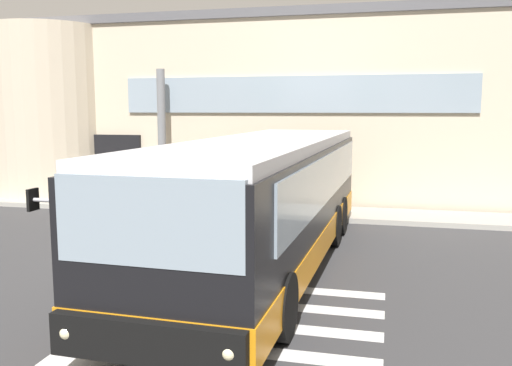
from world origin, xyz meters
The scene contains 8 objects.
ground_plane centered at (0.00, 0.00, -0.01)m, with size 80.00×90.00×0.02m, color #353538.
bay_paint_stripes centered at (2.00, -4.20, 0.00)m, with size 4.40×3.96×0.01m.
terminal_building centered at (-0.67, 11.55, 3.31)m, with size 19.55×13.80×6.63m.
boarding_curb centered at (0.00, 4.80, 0.07)m, with size 21.75×2.00×0.15m, color #9E9B93.
entry_support_column centered at (-3.40, 5.40, 2.41)m, with size 0.28×0.28×4.52m, color slate.
bus_main_foreground centered at (1.69, -1.07, 1.33)m, with size 3.34×10.98×2.70m.
passenger_near_column centered at (-2.59, 4.84, 1.11)m, with size 0.53×0.49×1.68m.
passenger_by_doorway centered at (-1.31, 4.79, 1.08)m, with size 0.59×0.23×1.68m.
Camera 1 is at (4.18, -11.96, 3.30)m, focal length 38.11 mm.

